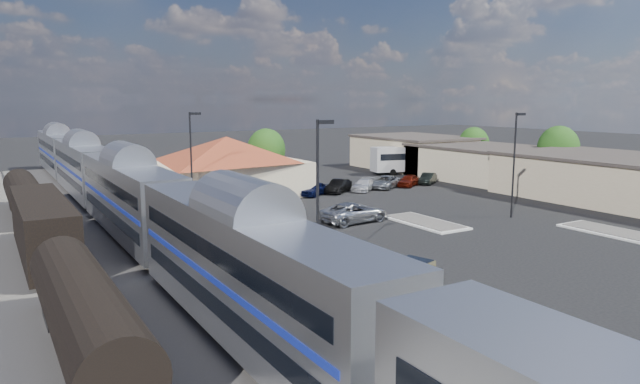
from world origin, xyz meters
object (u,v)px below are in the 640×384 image
station_depot (226,165)px  coach_bus (413,158)px  pickup_truck (403,279)px  suv (354,212)px

station_depot → coach_bus: size_ratio=1.54×
pickup_truck → suv: (7.71, 15.94, 0.02)m
pickup_truck → suv: bearing=-43.3°
station_depot → coach_bus: 28.79m
station_depot → pickup_truck: bearing=-96.5°
station_depot → suv: (3.77, -18.65, -2.30)m
pickup_truck → station_depot: bearing=-24.0°
suv → coach_bus: coach_bus is taller
station_depot → suv: station_depot is taller
coach_bus → suv: bearing=145.2°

